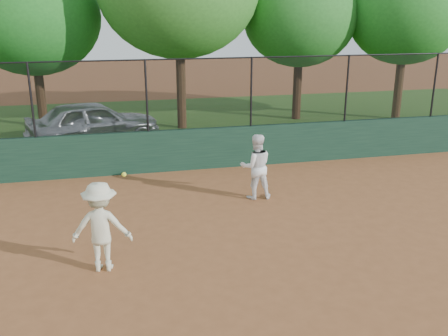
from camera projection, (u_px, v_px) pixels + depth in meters
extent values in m
plane|color=brown|center=(209.00, 271.00, 8.93)|extent=(80.00, 80.00, 0.00)
cube|color=#1B3B29|center=(167.00, 151.00, 14.31)|extent=(26.00, 0.20, 1.20)
cube|color=#274E18|center=(149.00, 126.00, 20.06)|extent=(36.00, 12.00, 0.01)
imported|color=#ADB2B7|center=(93.00, 123.00, 17.14)|extent=(4.80, 3.01, 1.52)
imported|color=white|center=(256.00, 167.00, 12.18)|extent=(0.82, 0.66, 1.62)
imported|color=beige|center=(101.00, 227.00, 8.77)|extent=(1.15, 0.78, 1.64)
sphere|color=yellow|center=(124.00, 175.00, 8.17)|extent=(0.08, 0.08, 0.08)
cube|color=black|center=(165.00, 95.00, 13.83)|extent=(26.00, 0.02, 2.00)
cylinder|color=black|center=(163.00, 59.00, 13.53)|extent=(26.00, 0.04, 0.04)
cylinder|color=black|center=(31.00, 100.00, 13.06)|extent=(0.06, 0.06, 2.00)
cylinder|color=black|center=(147.00, 96.00, 13.72)|extent=(0.06, 0.06, 2.00)
cylinder|color=black|center=(251.00, 92.00, 14.37)|extent=(0.06, 0.06, 2.00)
cylinder|color=black|center=(347.00, 88.00, 15.03)|extent=(0.06, 0.06, 2.00)
cylinder|color=black|center=(434.00, 85.00, 15.68)|extent=(0.06, 0.06, 2.00)
cylinder|color=#412916|center=(41.00, 98.00, 19.71)|extent=(0.36, 0.36, 2.25)
ellipsoid|color=#1E6A1F|center=(32.00, 16.00, 18.77)|extent=(5.11, 4.64, 4.41)
cylinder|color=#452C18|center=(181.00, 91.00, 19.33)|extent=(0.36, 0.36, 2.95)
cylinder|color=#3D2514|center=(297.00, 91.00, 21.05)|extent=(0.36, 0.36, 2.40)
ellipsoid|color=#246721|center=(300.00, 16.00, 20.13)|extent=(4.67, 4.25, 4.03)
cylinder|color=#49301A|center=(398.00, 90.00, 20.99)|extent=(0.36, 0.36, 2.51)
ellipsoid|color=#1E681D|center=(406.00, 13.00, 20.05)|extent=(4.77, 4.33, 4.12)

